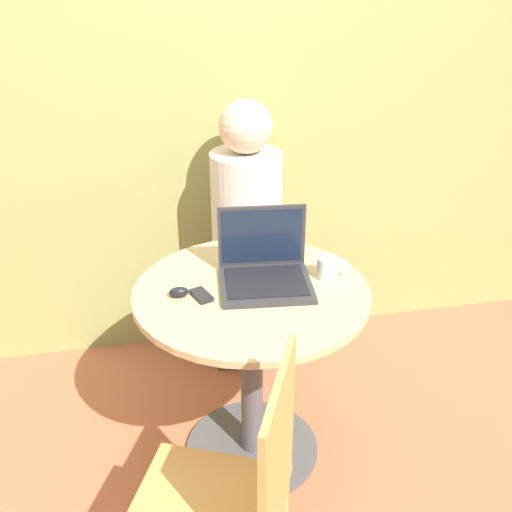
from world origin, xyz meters
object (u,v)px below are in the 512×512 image
Objects in this scene: chair_empty at (232,507)px; person_seated at (246,254)px; cell_phone at (201,295)px; laptop at (265,269)px.

person_seated is at bearing 77.79° from chair_empty.
cell_phone is at bearing -112.37° from person_seated.
chair_empty reaches higher than cell_phone.
laptop is 0.37× the size of chair_empty.
laptop is 0.24m from cell_phone.
person_seated is (0.27, 0.67, -0.21)m from cell_phone.
chair_empty is at bearing -102.21° from person_seated.
cell_phone is 0.68m from chair_empty.
laptop reaches higher than chair_empty.
cell_phone is 0.75m from person_seated.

